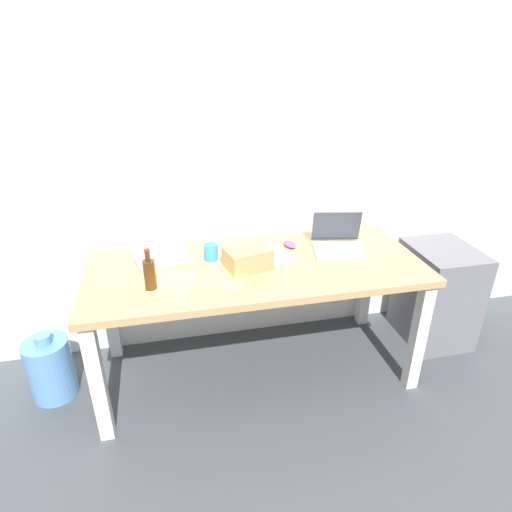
% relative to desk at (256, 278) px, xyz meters
% --- Properties ---
extents(ground_plane, '(8.00, 8.00, 0.00)m').
position_rel_desk_xyz_m(ground_plane, '(0.00, 0.00, -0.66)').
color(ground_plane, '#42474C').
extents(back_wall, '(5.20, 0.08, 2.60)m').
position_rel_desk_xyz_m(back_wall, '(0.00, 0.46, 0.64)').
color(back_wall, white).
rests_on(back_wall, ground).
extents(desk, '(1.86, 0.80, 0.75)m').
position_rel_desk_xyz_m(desk, '(0.00, 0.00, 0.00)').
color(desk, tan).
rests_on(desk, ground).
extents(laptop_left, '(0.34, 0.28, 0.20)m').
position_rel_desk_xyz_m(laptop_left, '(-0.52, 0.19, 0.13)').
color(laptop_left, gray).
rests_on(laptop_left, desk).
extents(laptop_right, '(0.33, 0.30, 0.21)m').
position_rel_desk_xyz_m(laptop_right, '(0.52, 0.09, 0.13)').
color(laptop_right, silver).
rests_on(laptop_right, desk).
extents(beer_bottle, '(0.06, 0.06, 0.22)m').
position_rel_desk_xyz_m(beer_bottle, '(-0.57, -0.15, 0.18)').
color(beer_bottle, '#47280F').
rests_on(beer_bottle, desk).
extents(computer_mouse, '(0.09, 0.11, 0.03)m').
position_rel_desk_xyz_m(computer_mouse, '(0.25, 0.18, 0.11)').
color(computer_mouse, '#724799').
rests_on(computer_mouse, desk).
extents(cardboard_box, '(0.27, 0.23, 0.11)m').
position_rel_desk_xyz_m(cardboard_box, '(-0.05, -0.03, 0.15)').
color(cardboard_box, tan).
rests_on(cardboard_box, desk).
extents(coffee_mug, '(0.08, 0.08, 0.09)m').
position_rel_desk_xyz_m(coffee_mug, '(-0.24, 0.11, 0.14)').
color(coffee_mug, '#338CC6').
rests_on(coffee_mug, desk).
extents(paper_sheet_front_left, '(0.30, 0.35, 0.00)m').
position_rel_desk_xyz_m(paper_sheet_front_left, '(-0.46, -0.13, 0.09)').
color(paper_sheet_front_left, '#F4E06B').
rests_on(paper_sheet_front_left, desk).
extents(paper_sheet_near_back, '(0.29, 0.34, 0.00)m').
position_rel_desk_xyz_m(paper_sheet_near_back, '(0.10, 0.11, 0.09)').
color(paper_sheet_near_back, white).
rests_on(paper_sheet_near_back, desk).
extents(paper_yellow_folder, '(0.31, 0.35, 0.00)m').
position_rel_desk_xyz_m(paper_yellow_folder, '(-0.18, -0.12, 0.09)').
color(paper_yellow_folder, '#F4E06B').
rests_on(paper_yellow_folder, desk).
extents(water_cooler_jug, '(0.25, 0.25, 0.42)m').
position_rel_desk_xyz_m(water_cooler_jug, '(-1.20, 0.04, -0.47)').
color(water_cooler_jug, '#598CC6').
rests_on(water_cooler_jug, ground).
extents(filing_cabinet, '(0.40, 0.48, 0.67)m').
position_rel_desk_xyz_m(filing_cabinet, '(1.27, 0.09, -0.32)').
color(filing_cabinet, slate).
rests_on(filing_cabinet, ground).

